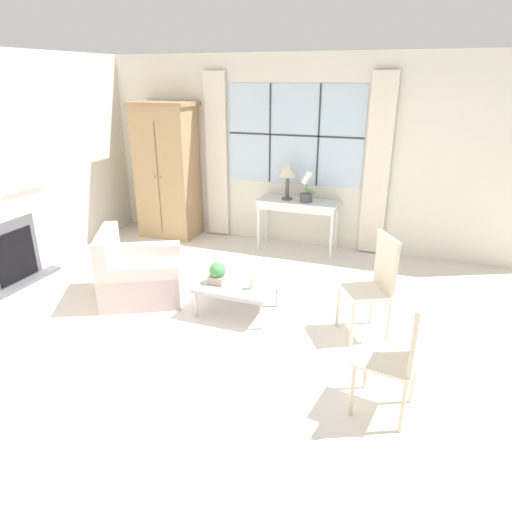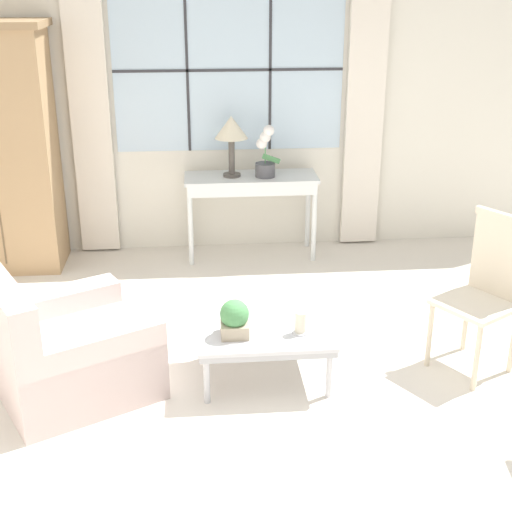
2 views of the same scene
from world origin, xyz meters
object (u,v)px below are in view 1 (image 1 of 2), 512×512
(fireplace, at_px, (4,231))
(pillar_candle, at_px, (253,283))
(console_table, at_px, (298,206))
(table_lamp, at_px, (287,171))
(potted_orchid, at_px, (306,189))
(potted_plant_small, at_px, (218,273))
(coffee_table, at_px, (237,286))
(armchair_upholstered, at_px, (139,276))
(accent_chair_wooden, at_px, (402,350))
(armoire, at_px, (167,171))
(side_chair_wooden, at_px, (375,281))

(fireplace, relative_size, pillar_candle, 12.94)
(console_table, bearing_deg, table_lamp, -179.43)
(potted_orchid, bearing_deg, potted_plant_small, -100.46)
(table_lamp, bearing_deg, console_table, 0.57)
(potted_orchid, bearing_deg, console_table, 164.32)
(coffee_table, bearing_deg, armchair_upholstered, -178.10)
(coffee_table, bearing_deg, accent_chair_wooden, -31.93)
(armoire, xyz_separation_m, coffee_table, (2.07, -2.13, -0.75))
(potted_orchid, height_order, side_chair_wooden, potted_orchid)
(fireplace, relative_size, coffee_table, 2.40)
(accent_chair_wooden, bearing_deg, pillar_candle, 146.98)
(side_chair_wooden, distance_m, pillar_candle, 1.26)
(potted_orchid, xyz_separation_m, coffee_table, (-0.22, -2.14, -0.63))
(table_lamp, relative_size, accent_chair_wooden, 0.53)
(armchair_upholstered, bearing_deg, table_lamp, 62.26)
(fireplace, bearing_deg, console_table, 38.43)
(armoire, relative_size, console_table, 1.77)
(fireplace, height_order, accent_chair_wooden, fireplace)
(console_table, bearing_deg, potted_plant_small, -97.16)
(accent_chair_wooden, distance_m, pillar_candle, 1.88)
(table_lamp, distance_m, pillar_candle, 2.41)
(potted_orchid, xyz_separation_m, armchair_upholstered, (-1.47, -2.18, -0.69))
(pillar_candle, bearing_deg, table_lamp, 97.71)
(side_chair_wooden, bearing_deg, armchair_upholstered, -178.30)
(fireplace, xyz_separation_m, armchair_upholstered, (1.74, 0.23, -0.43))
(fireplace, bearing_deg, armchair_upholstered, 7.48)
(console_table, xyz_separation_m, coffee_table, (-0.09, -2.17, -0.36))
(fireplace, bearing_deg, armoire, 69.00)
(armoire, distance_m, coffee_table, 3.06)
(fireplace, relative_size, accent_chair_wooden, 2.02)
(coffee_table, height_order, pillar_candle, pillar_candle)
(table_lamp, distance_m, accent_chair_wooden, 3.83)
(potted_orchid, distance_m, coffee_table, 2.24)
(table_lamp, height_order, accent_chair_wooden, table_lamp)
(console_table, xyz_separation_m, side_chair_wooden, (1.37, -2.14, -0.08))
(pillar_candle, bearing_deg, side_chair_wooden, 6.17)
(fireplace, height_order, console_table, fireplace)
(armoire, xyz_separation_m, armchair_upholstered, (0.82, -2.17, -0.80))
(side_chair_wooden, bearing_deg, pillar_candle, -173.83)
(table_lamp, bearing_deg, potted_orchid, -6.36)
(potted_plant_small, bearing_deg, accent_chair_wooden, -27.44)
(armoire, bearing_deg, console_table, 1.29)
(armchair_upholstered, bearing_deg, coffee_table, 1.90)
(table_lamp, bearing_deg, fireplace, -139.93)
(table_lamp, bearing_deg, pillar_candle, -82.29)
(potted_orchid, xyz_separation_m, side_chair_wooden, (1.25, -2.10, -0.36))
(accent_chair_wooden, bearing_deg, table_lamp, 119.70)
(table_lamp, relative_size, coffee_table, 0.63)
(fireplace, bearing_deg, potted_orchid, 36.91)
(potted_orchid, bearing_deg, coffee_table, -95.77)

